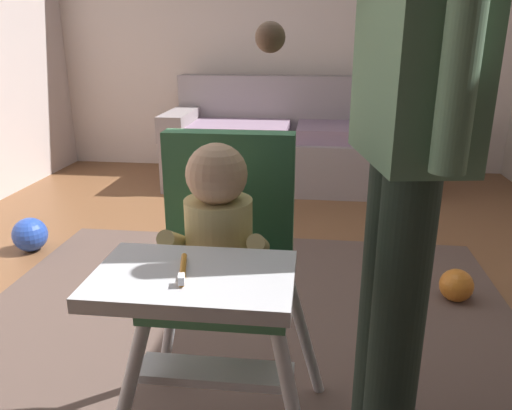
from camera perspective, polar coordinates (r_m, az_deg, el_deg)
ground at (r=2.31m, az=-2.59°, el=-12.92°), size 5.62×6.82×0.10m
wall_far at (r=4.60m, az=2.94°, el=21.55°), size 4.82×0.06×2.79m
area_rug at (r=2.02m, az=-2.43°, el=-16.24°), size 2.37×2.32×0.01m
couch at (r=4.15m, az=4.43°, el=7.09°), size 2.04×0.86×0.86m
high_chair at (r=1.29m, az=-4.06°, el=-5.08°), size 0.61×0.73×0.93m
adult_standing at (r=1.27m, az=16.87°, el=7.59°), size 0.57×0.50×1.65m
toy_ball at (r=2.49m, az=22.09°, el=-8.57°), size 0.15×0.15×0.15m
toy_ball_second at (r=3.11m, az=-24.60°, el=-3.11°), size 0.19×0.19×0.19m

